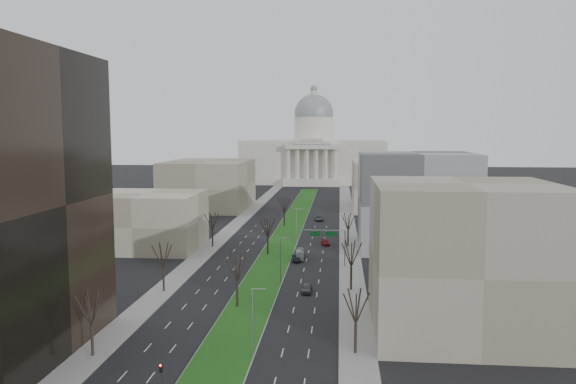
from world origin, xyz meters
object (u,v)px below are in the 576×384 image
Objects in this scene: car_grey_near at (307,288)px; car_grey_far at (319,218)px; box_van at (300,254)px; car_red at (325,242)px; car_black at (296,258)px.

car_grey_near is 82.51m from car_grey_far.
box_van is (-2.37, -55.31, 0.30)m from car_grey_far.
box_van is (-5.46, -16.07, 0.39)m from car_red.
car_grey_near reaches higher than car_red.
car_black is 19.97m from car_red.
car_red is (2.22, 43.26, -0.12)m from car_grey_near.
car_black is 0.61× the size of box_van.
car_red is 0.60× the size of box_van.
car_red is at bearing 66.60° from box_van.
car_grey_far is at bearing 91.34° from car_grey_near.
car_grey_far reaches higher than car_red.
car_red is (6.15, 19.00, -0.10)m from car_black.
car_grey_near reaches higher than car_black.
car_black is at bearing 99.93° from car_grey_near.
car_red is at bearing 62.26° from car_black.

